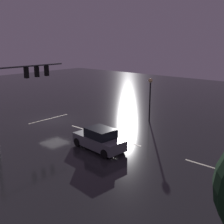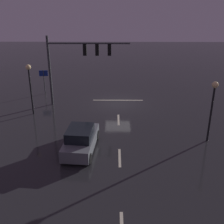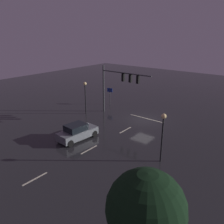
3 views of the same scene
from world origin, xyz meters
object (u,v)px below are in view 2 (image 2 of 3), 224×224
object	(u,v)px
route_sign	(44,77)
street_lamp_right_kerb	(30,79)
traffic_signal_assembly	(78,57)
street_lamp_left_kerb	(213,100)
car_approaching	(81,140)

from	to	relation	value
route_sign	street_lamp_right_kerb	bearing A→B (deg)	92.34
traffic_signal_assembly	route_sign	size ratio (longest dim) A/B	2.87
street_lamp_left_kerb	route_sign	size ratio (longest dim) A/B	1.70
traffic_signal_assembly	car_approaching	world-z (taller)	traffic_signal_assembly
car_approaching	street_lamp_left_kerb	xyz separation A→B (m)	(-8.94, -1.42, 2.35)
car_approaching	route_sign	world-z (taller)	route_sign
street_lamp_right_kerb	route_sign	distance (m)	5.66
street_lamp_right_kerb	route_sign	size ratio (longest dim) A/B	1.70
traffic_signal_assembly	street_lamp_left_kerb	size ratio (longest dim) A/B	1.69
traffic_signal_assembly	car_approaching	xyz separation A→B (m)	(-1.02, 8.67, -3.81)
traffic_signal_assembly	street_lamp_left_kerb	bearing A→B (deg)	143.95
street_lamp_right_kerb	route_sign	bearing A→B (deg)	-87.66
street_lamp_left_kerb	street_lamp_right_kerb	xyz separation A→B (m)	(13.88, -4.87, 0.01)
traffic_signal_assembly	street_lamp_right_kerb	distance (m)	4.81
car_approaching	route_sign	xyz separation A→B (m)	(5.16, -11.80, 1.08)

